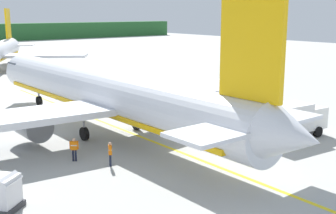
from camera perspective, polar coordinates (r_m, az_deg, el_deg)
airliner_foreground at (r=38.08m, az=-8.16°, el=1.65°), size 34.69×41.66×11.90m
service_truck_fuel at (r=37.79m, az=15.60°, el=-1.54°), size 6.66×2.75×2.89m
cargo_container_near at (r=25.26m, az=-20.64°, el=-10.36°), size 2.44×2.44×1.99m
crew_marshaller at (r=31.66m, az=-12.03°, el=-5.15°), size 0.53×0.45×1.68m
crew_loader_left at (r=30.26m, az=-7.49°, el=-5.77°), size 0.40×0.58×1.70m
apron_guide_line at (r=36.08m, az=-2.24°, el=-4.36°), size 0.30×60.00×0.01m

